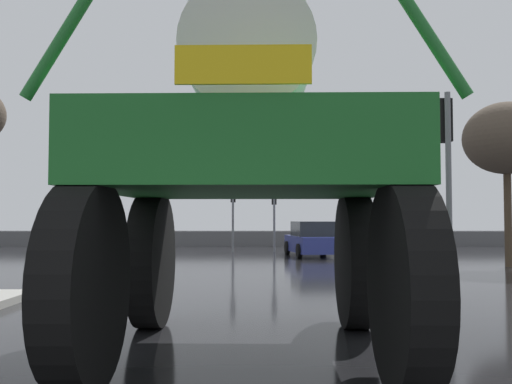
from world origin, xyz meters
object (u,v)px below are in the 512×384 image
object	(u,v)px
oversize_sprayer	(248,172)
sedan_ahead	(310,240)
traffic_signal_far_left	(231,202)
traffic_signal_far_right	(273,204)
traffic_signal_near_right	(444,150)
bare_tree_right	(505,139)

from	to	relation	value
oversize_sprayer	sedan_ahead	bearing A→B (deg)	-6.82
sedan_ahead	traffic_signal_far_left	xyz separation A→B (m)	(-3.61, 3.37, 1.76)
sedan_ahead	traffic_signal_far_left	size ratio (longest dim) A/B	1.26
oversize_sprayer	traffic_signal_far_right	size ratio (longest dim) A/B	1.60
sedan_ahead	traffic_signal_far_left	bearing A→B (deg)	39.56
oversize_sprayer	traffic_signal_far_right	distance (m)	21.55
traffic_signal_near_right	traffic_signal_far_right	bearing A→B (deg)	99.00
traffic_signal_near_right	bare_tree_right	bearing A→B (deg)	59.90
bare_tree_right	traffic_signal_far_right	bearing A→B (deg)	130.50
oversize_sprayer	traffic_signal_far_left	size ratio (longest dim) A/B	1.55
traffic_signal_near_right	traffic_signal_far_right	xyz separation A→B (m)	(-2.78, 17.55, -0.58)
traffic_signal_near_right	traffic_signal_far_left	size ratio (longest dim) A/B	1.20
traffic_signal_far_right	bare_tree_right	world-z (taller)	bare_tree_right
traffic_signal_far_right	bare_tree_right	size ratio (longest dim) A/B	0.58
oversize_sprayer	traffic_signal_near_right	bearing A→B (deg)	-42.25
traffic_signal_near_right	traffic_signal_far_left	distance (m)	18.21
traffic_signal_far_left	traffic_signal_far_right	world-z (taller)	traffic_signal_far_left
traffic_signal_near_right	traffic_signal_far_left	world-z (taller)	traffic_signal_near_right
oversize_sprayer	sedan_ahead	size ratio (longest dim) A/B	1.23
traffic_signal_far_right	traffic_signal_near_right	bearing A→B (deg)	-81.00
traffic_signal_far_right	bare_tree_right	distance (m)	12.05
traffic_signal_far_left	bare_tree_right	bearing A→B (deg)	-42.76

